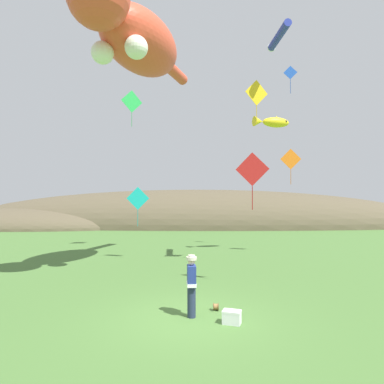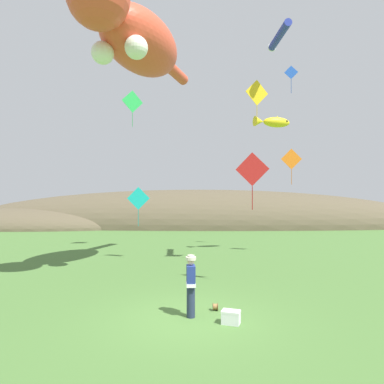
{
  "view_description": "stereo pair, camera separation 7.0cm",
  "coord_description": "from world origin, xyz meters",
  "px_view_note": "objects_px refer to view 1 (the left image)",
  "views": [
    {
      "loc": [
        0.23,
        -9.71,
        3.43
      ],
      "look_at": [
        0.0,
        4.0,
        3.65
      ],
      "focal_mm": 32.0,
      "sensor_mm": 36.0,
      "label": 1
    },
    {
      "loc": [
        0.3,
        -9.71,
        3.43
      ],
      "look_at": [
        0.0,
        4.0,
        3.65
      ],
      "focal_mm": 32.0,
      "sensor_mm": 36.0,
      "label": 2
    }
  ],
  "objects_px": {
    "kite_giant_cat": "(133,36)",
    "kite_diamond_red": "(252,170)",
    "kite_tube_streamer": "(279,36)",
    "kite_diamond_blue": "(290,73)",
    "picnic_cooler": "(232,317)",
    "kite_fish_windsock": "(272,122)",
    "kite_diamond_orange": "(291,159)",
    "kite_diamond_green": "(132,102)",
    "kite_diamond_gold": "(257,93)",
    "kite_diamond_teal": "(138,199)",
    "festival_attendant": "(192,284)",
    "kite_spool": "(216,307)"
  },
  "relations": [
    {
      "from": "picnic_cooler",
      "to": "kite_giant_cat",
      "type": "xyz_separation_m",
      "value": [
        -3.73,
        5.33,
        10.24
      ]
    },
    {
      "from": "kite_giant_cat",
      "to": "kite_tube_streamer",
      "type": "relative_size",
      "value": 3.67
    },
    {
      "from": "kite_tube_streamer",
      "to": "kite_diamond_gold",
      "type": "relative_size",
      "value": 1.22
    },
    {
      "from": "kite_giant_cat",
      "to": "kite_tube_streamer",
      "type": "xyz_separation_m",
      "value": [
        6.73,
        1.81,
        0.82
      ]
    },
    {
      "from": "kite_diamond_orange",
      "to": "kite_fish_windsock",
      "type": "bearing_deg",
      "value": 173.08
    },
    {
      "from": "kite_fish_windsock",
      "to": "kite_diamond_orange",
      "type": "distance_m",
      "value": 2.52
    },
    {
      "from": "kite_tube_streamer",
      "to": "kite_spool",
      "type": "bearing_deg",
      "value": -119.16
    },
    {
      "from": "kite_diamond_green",
      "to": "kite_diamond_gold",
      "type": "bearing_deg",
      "value": -35.98
    },
    {
      "from": "festival_attendant",
      "to": "kite_diamond_green",
      "type": "bearing_deg",
      "value": 108.87
    },
    {
      "from": "picnic_cooler",
      "to": "kite_giant_cat",
      "type": "distance_m",
      "value": 12.13
    },
    {
      "from": "festival_attendant",
      "to": "picnic_cooler",
      "type": "bearing_deg",
      "value": -23.82
    },
    {
      "from": "kite_diamond_blue",
      "to": "kite_diamond_red",
      "type": "bearing_deg",
      "value": -113.85
    },
    {
      "from": "kite_diamond_green",
      "to": "kite_diamond_gold",
      "type": "relative_size",
      "value": 1.09
    },
    {
      "from": "kite_tube_streamer",
      "to": "kite_diamond_orange",
      "type": "bearing_deg",
      "value": 67.77
    },
    {
      "from": "festival_attendant",
      "to": "kite_diamond_red",
      "type": "height_order",
      "value": "kite_diamond_red"
    },
    {
      "from": "kite_diamond_green",
      "to": "festival_attendant",
      "type": "bearing_deg",
      "value": -71.13
    },
    {
      "from": "picnic_cooler",
      "to": "kite_fish_windsock",
      "type": "xyz_separation_m",
      "value": [
        3.55,
        11.26,
        7.79
      ]
    },
    {
      "from": "kite_diamond_green",
      "to": "kite_diamond_gold",
      "type": "xyz_separation_m",
      "value": [
        7.05,
        -5.12,
        -1.06
      ]
    },
    {
      "from": "kite_spool",
      "to": "kite_giant_cat",
      "type": "distance_m",
      "value": 11.64
    },
    {
      "from": "kite_fish_windsock",
      "to": "kite_diamond_orange",
      "type": "xyz_separation_m",
      "value": [
        1.08,
        -0.13,
        -2.27
      ]
    },
    {
      "from": "festival_attendant",
      "to": "kite_diamond_green",
      "type": "relative_size",
      "value": 0.76
    },
    {
      "from": "kite_fish_windsock",
      "to": "festival_attendant",
      "type": "bearing_deg",
      "value": -113.37
    },
    {
      "from": "kite_tube_streamer",
      "to": "kite_diamond_orange",
      "type": "relative_size",
      "value": 1.22
    },
    {
      "from": "festival_attendant",
      "to": "kite_diamond_teal",
      "type": "bearing_deg",
      "value": 109.31
    },
    {
      "from": "kite_tube_streamer",
      "to": "kite_diamond_red",
      "type": "xyz_separation_m",
      "value": [
        -1.85,
        -3.44,
        -6.75
      ]
    },
    {
      "from": "kite_diamond_red",
      "to": "kite_diamond_teal",
      "type": "bearing_deg",
      "value": 133.4
    },
    {
      "from": "kite_giant_cat",
      "to": "kite_diamond_gold",
      "type": "xyz_separation_m",
      "value": [
        5.65,
        1.82,
        -1.94
      ]
    },
    {
      "from": "kite_tube_streamer",
      "to": "kite_diamond_red",
      "type": "height_order",
      "value": "kite_tube_streamer"
    },
    {
      "from": "kite_giant_cat",
      "to": "kite_diamond_red",
      "type": "bearing_deg",
      "value": -18.47
    },
    {
      "from": "picnic_cooler",
      "to": "kite_diamond_red",
      "type": "distance_m",
      "value": 5.8
    },
    {
      "from": "kite_spool",
      "to": "kite_diamond_orange",
      "type": "distance_m",
      "value": 12.53
    },
    {
      "from": "kite_fish_windsock",
      "to": "kite_diamond_red",
      "type": "distance_m",
      "value": 8.66
    },
    {
      "from": "kite_diamond_teal",
      "to": "kite_fish_windsock",
      "type": "bearing_deg",
      "value": 13.56
    },
    {
      "from": "kite_giant_cat",
      "to": "kite_fish_windsock",
      "type": "distance_m",
      "value": 9.7
    },
    {
      "from": "kite_diamond_gold",
      "to": "kite_diamond_blue",
      "type": "xyz_separation_m",
      "value": [
        3.02,
        5.12,
        2.84
      ]
    },
    {
      "from": "kite_fish_windsock",
      "to": "kite_tube_streamer",
      "type": "distance_m",
      "value": 5.28
    },
    {
      "from": "kite_tube_streamer",
      "to": "kite_diamond_red",
      "type": "distance_m",
      "value": 7.8
    },
    {
      "from": "kite_tube_streamer",
      "to": "kite_diamond_green",
      "type": "height_order",
      "value": "kite_tube_streamer"
    },
    {
      "from": "festival_attendant",
      "to": "kite_diamond_gold",
      "type": "distance_m",
      "value": 10.5
    },
    {
      "from": "festival_attendant",
      "to": "kite_diamond_gold",
      "type": "relative_size",
      "value": 0.83
    },
    {
      "from": "kite_fish_windsock",
      "to": "kite_diamond_gold",
      "type": "bearing_deg",
      "value": -111.65
    },
    {
      "from": "kite_diamond_green",
      "to": "kite_diamond_teal",
      "type": "relative_size",
      "value": 1.08
    },
    {
      "from": "kite_fish_windsock",
      "to": "kite_diamond_red",
      "type": "bearing_deg",
      "value": -107.59
    },
    {
      "from": "kite_tube_streamer",
      "to": "kite_diamond_teal",
      "type": "height_order",
      "value": "kite_tube_streamer"
    },
    {
      "from": "kite_fish_windsock",
      "to": "kite_diamond_teal",
      "type": "distance_m",
      "value": 9.23
    },
    {
      "from": "kite_diamond_blue",
      "to": "picnic_cooler",
      "type": "bearing_deg",
      "value": -111.94
    },
    {
      "from": "kite_fish_windsock",
      "to": "kite_diamond_blue",
      "type": "bearing_deg",
      "value": 36.02
    },
    {
      "from": "kite_giant_cat",
      "to": "kite_diamond_blue",
      "type": "relative_size",
      "value": 5.49
    },
    {
      "from": "kite_diamond_teal",
      "to": "festival_attendant",
      "type": "bearing_deg",
      "value": -70.69
    },
    {
      "from": "picnic_cooler",
      "to": "kite_tube_streamer",
      "type": "bearing_deg",
      "value": 67.2
    }
  ]
}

